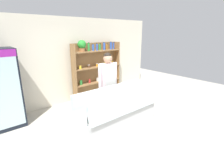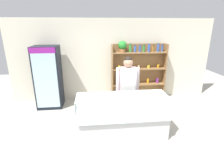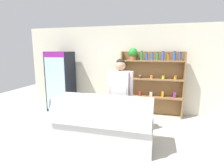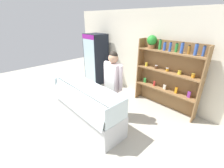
# 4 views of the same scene
# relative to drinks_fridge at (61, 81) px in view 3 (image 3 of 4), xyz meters

# --- Properties ---
(ground_plane) EXTENTS (12.00, 12.00, 0.00)m
(ground_plane) POSITION_rel_drinks_fridge_xyz_m (2.05, -1.83, -0.95)
(ground_plane) COLOR #B7B2A3
(back_wall) EXTENTS (6.80, 0.10, 2.70)m
(back_wall) POSITION_rel_drinks_fridge_xyz_m (2.05, 0.52, 0.40)
(back_wall) COLOR silver
(back_wall) RESTS_ON ground
(drinks_fridge) EXTENTS (0.75, 0.67, 1.91)m
(drinks_fridge) POSITION_rel_drinks_fridge_xyz_m (0.00, 0.00, 0.00)
(drinks_fridge) COLOR black
(drinks_fridge) RESTS_ON ground
(shelving_unit) EXTENTS (1.80, 0.29, 2.02)m
(shelving_unit) POSITION_rel_drinks_fridge_xyz_m (2.82, 0.23, 0.19)
(shelving_unit) COLOR olive
(shelving_unit) RESTS_ON ground
(deli_display_case) EXTENTS (2.03, 0.72, 1.01)m
(deli_display_case) POSITION_rel_drinks_fridge_xyz_m (1.99, -1.83, -0.64)
(deli_display_case) COLOR silver
(deli_display_case) RESTS_ON ground
(shop_clerk) EXTENTS (0.59, 0.25, 1.76)m
(shop_clerk) POSITION_rel_drinks_fridge_xyz_m (2.23, -1.21, 0.09)
(shop_clerk) COLOR #2D2D38
(shop_clerk) RESTS_ON ground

